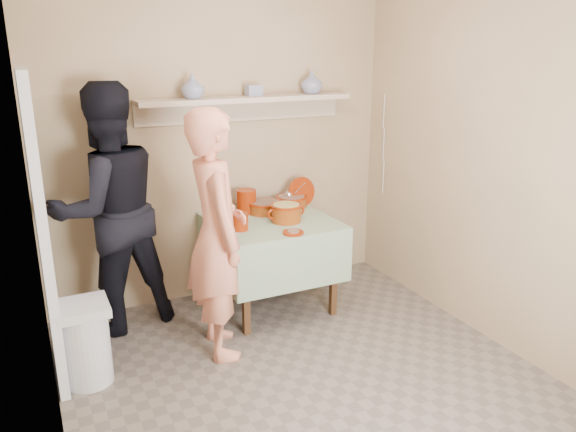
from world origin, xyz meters
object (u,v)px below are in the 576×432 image
person_cook (217,235)px  cazuela_rice (286,211)px  trash_bin (86,343)px  serving_table (271,233)px  person_helper (109,210)px

person_cook → cazuela_rice: size_ratio=5.29×
person_cook → trash_bin: 1.09m
person_cook → trash_bin: (-0.92, -0.03, -0.59)m
serving_table → person_helper: bearing=170.4°
person_cook → trash_bin: person_cook is taller
person_cook → serving_table: bearing=-46.1°
person_cook → person_helper: (-0.61, 0.70, 0.07)m
person_cook → cazuela_rice: 0.81m
cazuela_rice → trash_bin: bearing=-165.6°
person_cook → person_helper: person_helper is taller
serving_table → cazuela_rice: size_ratio=2.95×
trash_bin → serving_table: bearing=18.7°
person_cook → person_helper: 0.93m
person_cook → serving_table: person_cook is taller
person_helper → serving_table: bearing=156.8°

